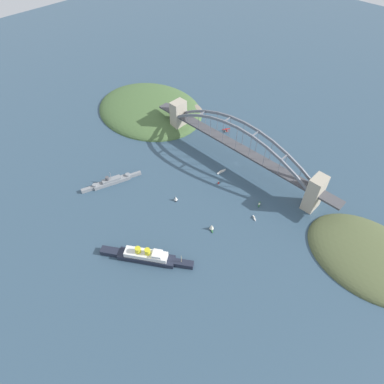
% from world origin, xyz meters
% --- Properties ---
extents(ground_plane, '(1400.00, 1400.00, 0.00)m').
position_xyz_m(ground_plane, '(0.00, 0.00, 0.00)').
color(ground_plane, '#334C60').
extents(harbor_arch_bridge, '(268.23, 19.81, 58.67)m').
position_xyz_m(harbor_arch_bridge, '(0.00, 0.00, 24.28)').
color(harbor_arch_bridge, '#ADA38E').
rests_on(harbor_arch_bridge, ground).
extents(headland_west_shore, '(123.96, 93.99, 22.84)m').
position_xyz_m(headland_west_shore, '(-180.83, 16.08, 0.00)').
color(headland_west_shore, '#515B38').
rests_on(headland_west_shore, ground).
extents(headland_east_shore, '(168.81, 139.85, 29.10)m').
position_xyz_m(headland_east_shore, '(166.49, -5.00, 0.00)').
color(headland_east_shore, '#476638').
rests_on(headland_east_shore, ground).
extents(ocean_liner, '(80.76, 56.64, 16.69)m').
position_xyz_m(ocean_liner, '(-25.25, 169.43, 5.02)').
color(ocean_liner, '#1E2333').
rests_on(ocean_liner, ground).
extents(naval_cruiser, '(28.04, 69.09, 17.12)m').
position_xyz_m(naval_cruiser, '(83.43, 130.49, 3.08)').
color(naval_cruiser, gray).
rests_on(naval_cruiser, ground).
extents(seaplane_taxiing_near_bridge, '(8.91, 10.41, 4.84)m').
position_xyz_m(seaplane_taxiing_near_bridge, '(52.16, -42.26, 2.09)').
color(seaplane_taxiing_near_bridge, '#B7B7B2').
rests_on(seaplane_taxiing_near_bridge, ground).
extents(small_boat_0, '(7.67, 6.60, 7.97)m').
position_xyz_m(small_boat_0, '(-46.53, 98.77, 3.80)').
color(small_boat_0, '#2D6B3D').
rests_on(small_boat_0, ground).
extents(small_boat_1, '(3.60, 12.83, 2.47)m').
position_xyz_m(small_boat_1, '(2.87, 25.83, 0.90)').
color(small_boat_1, silver).
rests_on(small_boat_1, ground).
extents(small_boat_2, '(6.42, 6.03, 6.92)m').
position_xyz_m(small_boat_2, '(9.33, 96.47, 3.25)').
color(small_boat_2, black).
rests_on(small_boat_2, ground).
extents(small_boat_3, '(4.36, 7.58, 2.20)m').
position_xyz_m(small_boat_3, '(-61.98, 36.63, 0.81)').
color(small_boat_3, '#2D6B3D').
rests_on(small_boat_3, ground).
extents(small_boat_4, '(6.96, 4.69, 2.29)m').
position_xyz_m(small_boat_4, '(-69.70, 56.15, 0.84)').
color(small_boat_4, silver).
rests_on(small_boat_4, ground).
extents(channel_marker_buoy, '(2.20, 2.20, 2.75)m').
position_xyz_m(channel_marker_buoy, '(-7.21, 42.43, 1.12)').
color(channel_marker_buoy, red).
rests_on(channel_marker_buoy, ground).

